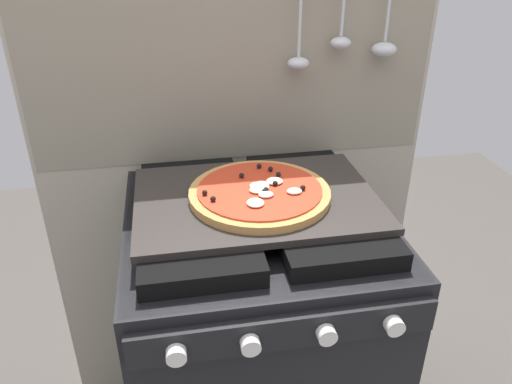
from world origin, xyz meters
TOP-DOWN VIEW (x-y plane):
  - kitchen_backsplash at (0.00, 0.33)m, footprint 1.10×0.09m
  - stove at (-0.00, -0.00)m, footprint 0.60×0.64m
  - baking_tray at (0.00, 0.00)m, footprint 0.54×0.38m
  - pizza_left at (0.01, -0.01)m, footprint 0.32×0.32m

SIDE VIEW (x-z plane):
  - stove at x=0.00m, z-range 0.00..0.90m
  - kitchen_backsplash at x=0.00m, z-range 0.01..1.56m
  - baking_tray at x=0.00m, z-range 0.90..0.92m
  - pizza_left at x=0.01m, z-range 0.91..0.94m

